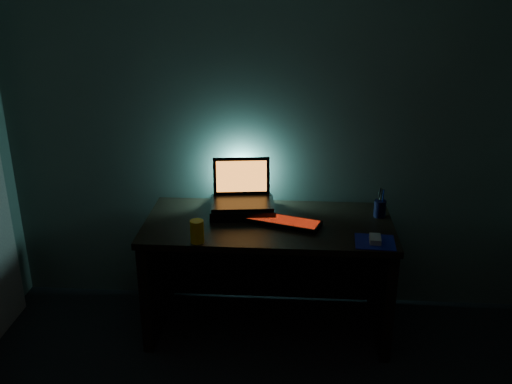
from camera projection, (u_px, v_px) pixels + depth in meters
room at (245, 291)px, 1.76m from camera, size 3.50×4.00×2.50m
desk at (269, 256)px, 3.59m from camera, size 1.50×0.70×0.75m
riser at (242, 208)px, 3.57m from camera, size 0.43×0.34×0.06m
laptop at (242, 192)px, 3.58m from camera, size 0.41×0.32×0.26m
keyboard at (281, 221)px, 3.42m from camera, size 0.50×0.29×0.03m
mousepad at (375, 242)px, 3.19m from camera, size 0.23×0.21×0.00m
mouse at (375, 239)px, 3.18m from camera, size 0.07×0.11×0.03m
pen_cup at (380, 209)px, 3.50m from camera, size 0.08×0.08×0.10m
juice_glass at (197, 231)px, 3.17m from camera, size 0.09×0.09×0.13m
router at (227, 198)px, 3.73m from camera, size 0.21×0.19×0.06m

